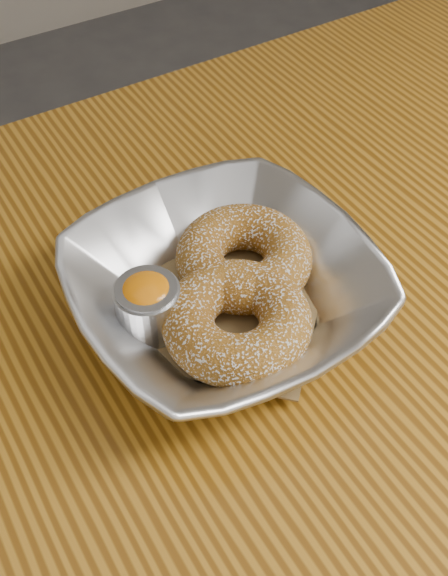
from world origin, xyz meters
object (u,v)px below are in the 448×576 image
ramekin (148,305)px  serving_bowl (224,290)px  donut_front (237,321)px  donut_back (244,257)px  table (328,396)px

ramekin → serving_bowl: bearing=-12.2°
donut_front → ramekin: size_ratio=2.24×
serving_bowl → donut_front: size_ratio=2.06×
serving_bowl → donut_back: size_ratio=2.10×
donut_front → ramekin: 0.07m
table → donut_front: size_ratio=10.79×
serving_bowl → donut_front: serving_bowl is taller
donut_front → serving_bowl: bearing=74.9°
donut_front → ramekin: ramekin is taller
table → donut_back: bearing=116.6°
donut_back → donut_front: (-0.04, -0.05, 0.00)m
ramekin → table: bearing=-29.5°
table → donut_back: 0.16m
donut_back → donut_front: 0.07m
donut_back → donut_front: size_ratio=0.98×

